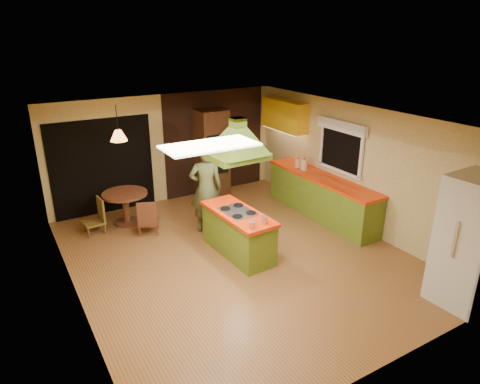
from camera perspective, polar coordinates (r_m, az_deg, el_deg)
ground at (r=7.85m, az=-0.32°, el=-8.51°), size 6.50×6.50×0.00m
room_walls at (r=7.31m, az=-0.34°, el=0.04°), size 5.50×6.50×6.50m
ceiling_plane at (r=6.96m, az=-0.36°, el=9.69°), size 6.50×6.50×0.00m
brick_panel at (r=10.59m, az=-3.34°, el=6.68°), size 2.64×0.03×2.50m
nook_opening at (r=9.75m, az=-17.82°, el=3.19°), size 2.20×0.03×2.10m
right_counter at (r=9.41m, az=10.78°, el=-0.59°), size 0.62×3.05×0.92m
upper_cabinets at (r=10.27m, az=5.95°, el=10.14°), size 0.34×1.40×0.70m
window_right at (r=9.04m, az=13.36°, el=7.04°), size 0.12×1.35×1.06m
fluor_panel at (r=5.43m, az=-4.02°, el=6.19°), size 1.20×0.60×0.03m
kitchen_island at (r=7.75m, az=-0.26°, el=-5.42°), size 0.73×1.66×0.84m
range_hood at (r=7.12m, az=-0.29°, el=7.92°), size 0.97×0.71×0.78m
man at (r=8.48m, az=-4.55°, el=0.47°), size 0.76×0.63×1.80m
refrigerator at (r=7.03m, az=28.49°, el=-5.89°), size 0.84×0.80×1.98m
wall_oven at (r=10.29m, az=-3.76°, el=5.12°), size 0.72×0.62×2.11m
dining_table at (r=9.20m, az=-15.03°, el=-1.30°), size 0.92×0.92×0.70m
chair_left at (r=9.02m, az=-19.02°, el=-3.11°), size 0.42×0.42×0.71m
chair_near at (r=8.73m, az=-12.17°, el=-3.14°), size 0.52×0.52×0.73m
pendant_lamp at (r=8.78m, az=-15.89°, el=7.26°), size 0.43×0.43×0.22m
canister_large at (r=9.60m, az=8.55°, el=3.63°), size 0.21×0.21×0.23m
canister_medium at (r=9.77m, az=7.73°, el=3.87°), size 0.15×0.15×0.20m
canister_small at (r=9.63m, az=8.43°, el=3.42°), size 0.12×0.12×0.14m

